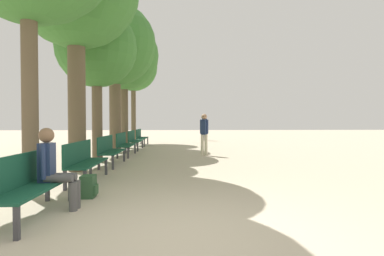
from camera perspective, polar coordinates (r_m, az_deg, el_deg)
ground_plane at (r=3.91m, az=-3.58°, el=-19.41°), size 80.00×80.00×0.00m
bench_row_0 at (r=4.97m, az=-28.82°, el=-8.85°), size 0.48×1.80×0.91m
bench_row_1 at (r=7.26m, az=-19.97°, el=-5.55°), size 0.48×1.80×0.91m
bench_row_2 at (r=9.66m, az=-15.47°, el=-3.80°), size 0.48×1.80×0.91m
bench_row_3 at (r=12.10m, az=-12.78°, el=-2.74°), size 0.48×1.80×0.91m
bench_row_4 at (r=14.56m, az=-11.00°, el=-2.03°), size 0.48×1.80×0.91m
bench_row_5 at (r=17.03m, az=-9.74°, el=-1.53°), size 0.48×1.80×0.91m
tree_row_2 at (r=11.04m, az=-17.71°, el=14.24°), size 2.73×2.73×5.26m
tree_row_3 at (r=13.92m, az=-14.52°, el=15.00°), size 3.57×3.57×6.51m
tree_row_4 at (r=16.05m, az=-12.80°, el=13.20°), size 3.50×3.50×6.46m
tree_row_5 at (r=18.94m, az=-11.12°, el=11.22°), size 2.93×2.93×6.12m
person_seated at (r=5.15m, az=-24.75°, el=-6.67°), size 0.60×0.34×1.28m
backpack at (r=5.81m, az=-19.09°, el=-10.50°), size 0.27×0.28×0.40m
pedestrian_near at (r=11.90m, az=2.33°, el=-0.69°), size 0.34×0.29×1.66m
pedestrian_mid at (r=20.91m, az=2.39°, el=0.39°), size 0.36×0.25×1.77m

